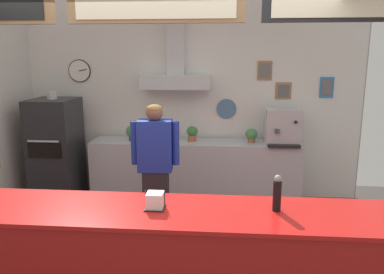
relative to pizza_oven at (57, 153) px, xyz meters
name	(u,v)px	position (x,y,z in m)	size (l,w,h in m)	color
back_wall_assembly	(190,94)	(1.88, 0.45, 0.81)	(5.01, 3.05, 2.98)	#9E9E99
back_prep_counter	(195,173)	(1.97, 0.21, -0.32)	(2.98, 0.53, 0.93)	#B7BABF
pizza_oven	(57,153)	(0.00, 0.00, 0.00)	(0.60, 0.72, 1.64)	#232326
shop_worker	(156,172)	(1.64, -1.13, 0.11)	(0.53, 0.24, 1.63)	#232328
espresso_machine	(282,127)	(3.19, 0.19, 0.40)	(0.47, 0.50, 0.49)	#B7BABF
potted_rosemary	(251,135)	(2.77, 0.22, 0.26)	(0.17, 0.17, 0.20)	#9E563D
potted_basil	(158,132)	(1.45, 0.19, 0.29)	(0.19, 0.19, 0.24)	#4C4C51
potted_sage	(133,132)	(1.07, 0.22, 0.28)	(0.21, 0.21, 0.23)	#4C4C51
potted_thyme	(192,133)	(1.93, 0.23, 0.27)	(0.16, 0.16, 0.22)	#9E563D
napkin_holder	(155,201)	(1.90, -2.53, 0.33)	(0.15, 0.14, 0.14)	#262628
pepper_grinder	(277,193)	(2.76, -2.50, 0.41)	(0.06, 0.06, 0.26)	black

